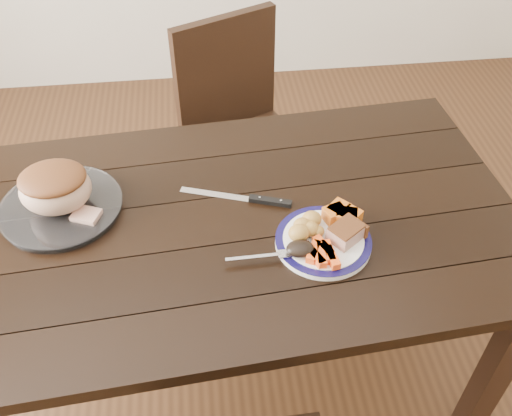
{
  "coord_description": "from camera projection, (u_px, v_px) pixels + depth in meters",
  "views": [
    {
      "loc": [
        -0.04,
        -1.09,
        1.84
      ],
      "look_at": [
        0.08,
        -0.02,
        0.8
      ],
      "focal_mm": 40.0,
      "sensor_mm": 36.0,
      "label": 1
    }
  ],
  "objects": [
    {
      "name": "dining_table",
      "position": [
        227.0,
        242.0,
        1.61
      ],
      "size": [
        1.66,
        1.01,
        0.75
      ],
      "rotation": [
        0.0,
        0.0,
        0.07
      ],
      "color": "black",
      "rests_on": "ground"
    },
    {
      "name": "pork_slice",
      "position": [
        346.0,
        233.0,
        1.45
      ],
      "size": [
        0.11,
        0.1,
        0.04
      ],
      "primitive_type": "cube",
      "rotation": [
        0.0,
        0.0,
        0.63
      ],
      "color": "tan",
      "rests_on": "dinner_plate"
    },
    {
      "name": "roast_joint",
      "position": [
        56.0,
        189.0,
        1.51
      ],
      "size": [
        0.19,
        0.16,
        0.12
      ],
      "primitive_type": "ellipsoid",
      "color": "tan",
      "rests_on": "serving_platter"
    },
    {
      "name": "chair_far",
      "position": [
        241.0,
        126.0,
        2.23
      ],
      "size": [
        0.56,
        0.57,
        0.93
      ],
      "rotation": [
        0.0,
        0.0,
        3.58
      ],
      "color": "black",
      "rests_on": "ground"
    },
    {
      "name": "fork",
      "position": [
        266.0,
        256.0,
        1.42
      ],
      "size": [
        0.18,
        0.03,
        0.0
      ],
      "rotation": [
        0.0,
        0.0,
        0.02
      ],
      "color": "silver",
      "rests_on": "dinner_plate"
    },
    {
      "name": "serving_platter",
      "position": [
        62.0,
        208.0,
        1.56
      ],
      "size": [
        0.32,
        0.32,
        0.02
      ],
      "primitive_type": "cylinder",
      "color": "white",
      "rests_on": "dining_table"
    },
    {
      "name": "cut_slice",
      "position": [
        86.0,
        215.0,
        1.51
      ],
      "size": [
        0.09,
        0.08,
        0.02
      ],
      "primitive_type": "cube",
      "rotation": [
        0.0,
        0.0,
        -0.39
      ],
      "color": "tan",
      "rests_on": "serving_platter"
    },
    {
      "name": "dinner_plate",
      "position": [
        323.0,
        242.0,
        1.47
      ],
      "size": [
        0.25,
        0.25,
        0.02
      ],
      "primitive_type": "cylinder",
      "color": "white",
      "rests_on": "dining_table"
    },
    {
      "name": "carving_knife",
      "position": [
        256.0,
        199.0,
        1.59
      ],
      "size": [
        0.31,
        0.12,
        0.01
      ],
      "rotation": [
        0.0,
        0.0,
        -0.33
      ],
      "color": "silver",
      "rests_on": "dining_table"
    },
    {
      "name": "plate_rim",
      "position": [
        323.0,
        240.0,
        1.46
      ],
      "size": [
        0.25,
        0.25,
        0.02
      ],
      "primitive_type": "torus",
      "color": "#0F0B3A",
      "rests_on": "dinner_plate"
    },
    {
      "name": "dark_mushroom",
      "position": [
        300.0,
        249.0,
        1.42
      ],
      "size": [
        0.07,
        0.05,
        0.03
      ],
      "primitive_type": "ellipsoid",
      "color": "black",
      "rests_on": "dinner_plate"
    },
    {
      "name": "carrot_batons",
      "position": [
        322.0,
        253.0,
        1.41
      ],
      "size": [
        0.08,
        0.11,
        0.02
      ],
      "color": "#F95315",
      "rests_on": "dinner_plate"
    },
    {
      "name": "pumpkin_wedges",
      "position": [
        342.0,
        215.0,
        1.5
      ],
      "size": [
        0.11,
        0.1,
        0.04
      ],
      "color": "orange",
      "rests_on": "dinner_plate"
    },
    {
      "name": "roasted_potatoes",
      "position": [
        306.0,
        227.0,
        1.46
      ],
      "size": [
        0.1,
        0.09,
        0.05
      ],
      "color": "gold",
      "rests_on": "dinner_plate"
    },
    {
      "name": "ground",
      "position": [
        233.0,
        365.0,
        2.06
      ],
      "size": [
        4.0,
        4.0,
        0.0
      ],
      "primitive_type": "plane",
      "color": "#472B16",
      "rests_on": "ground"
    }
  ]
}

